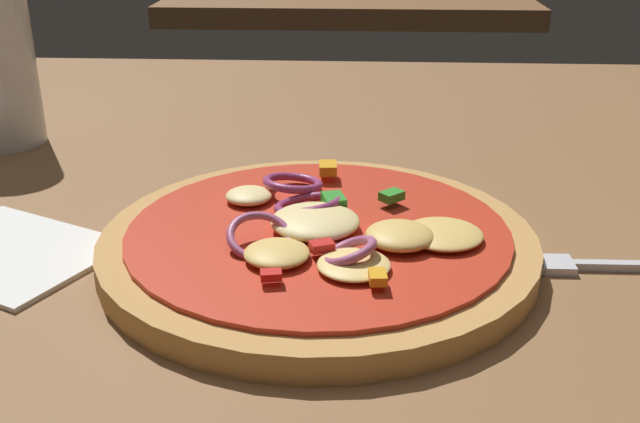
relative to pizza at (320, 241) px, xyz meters
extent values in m
cube|color=brown|center=(-0.02, 0.02, -0.03)|extent=(1.36, 1.04, 0.04)
cylinder|color=tan|center=(0.00, 0.00, 0.00)|extent=(0.25, 0.25, 0.02)
cylinder|color=red|center=(0.00, 0.00, 0.01)|extent=(0.22, 0.22, 0.00)
ellipsoid|color=#E5BC60|center=(0.04, -0.02, 0.01)|extent=(0.04, 0.04, 0.01)
ellipsoid|color=#F4DB8E|center=(-0.05, 0.04, 0.01)|extent=(0.03, 0.03, 0.01)
ellipsoid|color=#E5BC60|center=(0.07, -0.01, 0.01)|extent=(0.04, 0.04, 0.01)
ellipsoid|color=#E5BC60|center=(-0.02, -0.04, 0.01)|extent=(0.03, 0.03, 0.01)
ellipsoid|color=#F4DB8E|center=(0.00, 0.00, 0.01)|extent=(0.05, 0.05, 0.01)
ellipsoid|color=#EFCC72|center=(0.02, -0.05, 0.01)|extent=(0.04, 0.04, 0.01)
torus|color=#B25984|center=(0.02, -0.04, 0.01)|extent=(0.04, 0.04, 0.02)
torus|color=#93386B|center=(-0.02, 0.05, 0.01)|extent=(0.05, 0.05, 0.01)
torus|color=#B25984|center=(-0.03, -0.03, 0.01)|extent=(0.05, 0.05, 0.02)
torus|color=#93386B|center=(-0.01, 0.02, 0.01)|extent=(0.06, 0.06, 0.01)
cube|color=red|center=(0.00, -0.04, 0.01)|extent=(0.01, 0.01, 0.00)
cube|color=#2D8C28|center=(0.01, 0.02, 0.02)|extent=(0.02, 0.02, 0.01)
cube|color=orange|center=(0.00, 0.08, 0.02)|extent=(0.01, 0.02, 0.01)
cube|color=orange|center=(0.03, -0.07, 0.01)|extent=(0.01, 0.01, 0.00)
cube|color=#2D8C28|center=(0.04, 0.04, 0.01)|extent=(0.02, 0.02, 0.01)
cube|color=red|center=(-0.02, -0.07, 0.01)|extent=(0.01, 0.01, 0.00)
cube|color=silver|center=(0.13, -0.01, -0.01)|extent=(0.02, 0.02, 0.01)
cube|color=silver|center=(0.11, 0.00, -0.01)|extent=(0.03, 0.00, 0.00)
cube|color=silver|center=(0.11, -0.01, -0.01)|extent=(0.03, 0.00, 0.00)
cube|color=silver|center=(0.11, -0.01, -0.01)|extent=(0.03, 0.00, 0.00)
cube|color=silver|center=(0.11, -0.02, -0.01)|extent=(0.03, 0.00, 0.00)
cylinder|color=#C67214|center=(-0.28, 0.20, 0.02)|extent=(0.06, 0.06, 0.07)
cube|color=white|center=(-0.18, -0.01, -0.01)|extent=(0.14, 0.13, 0.00)
camera|label=1|loc=(0.02, -0.39, 0.19)|focal=42.07mm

